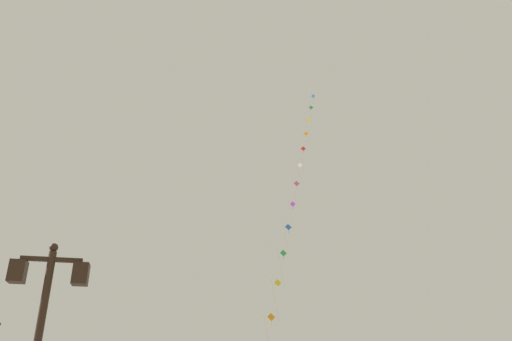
% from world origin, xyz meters
% --- Properties ---
extents(twin_lantern_lamp_post, '(1.38, 0.28, 4.42)m').
position_xyz_m(twin_lantern_lamp_post, '(-2.61, 7.62, 3.08)').
color(twin_lantern_lamp_post, black).
rests_on(twin_lantern_lamp_post, ground_plane).
extents(kite_train, '(7.99, 13.77, 24.81)m').
position_xyz_m(kite_train, '(6.95, 24.90, 12.82)').
color(kite_train, brown).
rests_on(kite_train, ground_plane).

